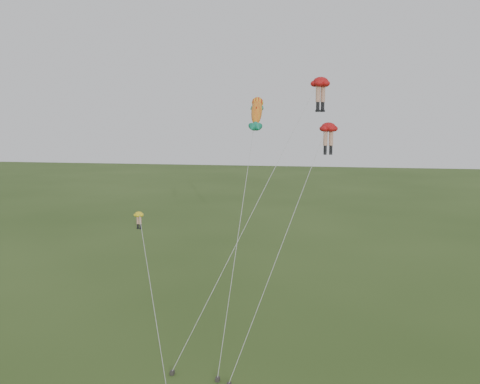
# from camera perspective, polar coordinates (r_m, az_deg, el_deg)

# --- Properties ---
(ground) EXTENTS (300.00, 300.00, 0.00)m
(ground) POSITION_cam_1_polar(r_m,az_deg,el_deg) (35.56, -3.89, -19.06)
(ground) COLOR #2D4518
(ground) RESTS_ON ground
(legs_kite_red_high) EXTENTS (9.83, 11.78, 19.18)m
(legs_kite_red_high) POSITION_cam_1_polar(r_m,az_deg,el_deg) (41.12, 8.41, 10.90)
(legs_kite_red_high) COLOR red
(legs_kite_red_high) RESTS_ON ground
(legs_kite_red_mid) EXTENTS (6.40, 9.87, 15.81)m
(legs_kite_red_mid) POSITION_cam_1_polar(r_m,az_deg,el_deg) (38.48, 9.24, 6.15)
(legs_kite_red_mid) COLOR red
(legs_kite_red_mid) RESTS_ON ground
(legs_kite_yellow) EXTENTS (5.62, 9.88, 9.28)m
(legs_kite_yellow) POSITION_cam_1_polar(r_m,az_deg,el_deg) (39.38, -10.52, -3.82)
(legs_kite_yellow) COLOR yellow
(legs_kite_yellow) RESTS_ON ground
(fish_kite) EXTENTS (1.78, 10.36, 17.94)m
(fish_kite) POSITION_cam_1_polar(r_m,az_deg,el_deg) (39.40, 1.78, 8.49)
(fish_kite) COLOR yellow
(fish_kite) RESTS_ON ground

